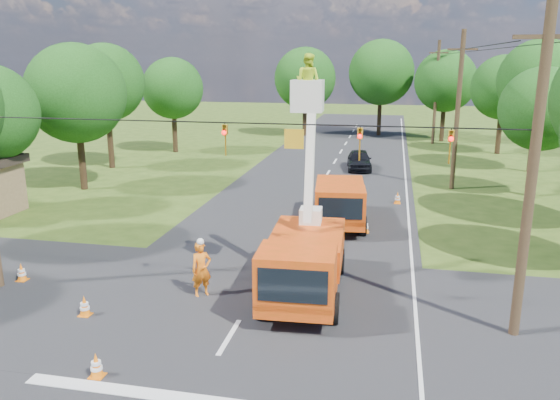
% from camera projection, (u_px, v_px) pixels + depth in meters
% --- Properties ---
extents(ground, '(140.00, 140.00, 0.00)m').
position_uv_depth(ground, '(319.00, 189.00, 35.51)').
color(ground, '#304A16').
rests_on(ground, ground).
extents(road_main, '(12.00, 100.00, 0.06)m').
position_uv_depth(road_main, '(319.00, 189.00, 35.51)').
color(road_main, black).
rests_on(road_main, ground).
extents(road_cross, '(56.00, 10.00, 0.07)m').
position_uv_depth(road_cross, '(246.00, 310.00, 18.45)').
color(road_cross, black).
rests_on(road_cross, ground).
extents(edge_line, '(0.12, 90.00, 0.02)m').
position_uv_depth(edge_line, '(407.00, 193.00, 34.41)').
color(edge_line, silver).
rests_on(edge_line, ground).
extents(bucket_truck, '(2.94, 6.78, 8.41)m').
position_uv_depth(bucket_truck, '(304.00, 249.00, 19.11)').
color(bucket_truck, '#EB4510').
rests_on(bucket_truck, ground).
extents(second_truck, '(3.06, 6.55, 2.37)m').
position_uv_depth(second_truck, '(340.00, 201.00, 27.65)').
color(second_truck, '#EB4510').
rests_on(second_truck, ground).
extents(ground_worker, '(0.87, 0.84, 2.02)m').
position_uv_depth(ground_worker, '(201.00, 269.00, 19.29)').
color(ground_worker, orange).
rests_on(ground_worker, ground).
extents(distant_car, '(2.22, 4.54, 1.49)m').
position_uv_depth(distant_car, '(359.00, 160.00, 41.68)').
color(distant_car, black).
rests_on(distant_car, ground).
extents(traffic_cone_0, '(0.38, 0.38, 0.71)m').
position_uv_depth(traffic_cone_0, '(96.00, 366.00, 14.42)').
color(traffic_cone_0, orange).
rests_on(traffic_cone_0, ground).
extents(traffic_cone_1, '(0.38, 0.38, 0.71)m').
position_uv_depth(traffic_cone_1, '(312.00, 244.00, 23.96)').
color(traffic_cone_1, orange).
rests_on(traffic_cone_1, ground).
extents(traffic_cone_2, '(0.38, 0.38, 0.71)m').
position_uv_depth(traffic_cone_2, '(365.00, 226.00, 26.48)').
color(traffic_cone_2, orange).
rests_on(traffic_cone_2, ground).
extents(traffic_cone_3, '(0.38, 0.38, 0.71)m').
position_uv_depth(traffic_cone_3, '(85.00, 306.00, 17.89)').
color(traffic_cone_3, orange).
rests_on(traffic_cone_3, ground).
extents(traffic_cone_4, '(0.38, 0.38, 0.71)m').
position_uv_depth(traffic_cone_4, '(22.00, 272.00, 20.73)').
color(traffic_cone_4, orange).
rests_on(traffic_cone_4, ground).
extents(traffic_cone_6, '(0.38, 0.38, 0.71)m').
position_uv_depth(traffic_cone_6, '(398.00, 198.00, 31.82)').
color(traffic_cone_6, orange).
rests_on(traffic_cone_6, ground).
extents(pole_right_near, '(1.80, 0.30, 10.00)m').
position_uv_depth(pole_right_near, '(532.00, 172.00, 15.50)').
color(pole_right_near, '#4C3823').
rests_on(pole_right_near, ground).
extents(pole_right_mid, '(1.80, 0.30, 10.00)m').
position_uv_depth(pole_right_mid, '(458.00, 110.00, 34.46)').
color(pole_right_mid, '#4C3823').
rests_on(pole_right_mid, ground).
extents(pole_right_far, '(1.80, 0.30, 10.00)m').
position_uv_depth(pole_right_far, '(436.00, 92.00, 53.41)').
color(pole_right_far, '#4C3823').
rests_on(pole_right_far, ground).
extents(signal_span, '(18.00, 0.29, 1.07)m').
position_uv_depth(signal_span, '(314.00, 139.00, 16.53)').
color(signal_span, black).
rests_on(signal_span, ground).
extents(tree_left_d, '(6.20, 6.20, 9.24)m').
position_uv_depth(tree_left_d, '(76.00, 94.00, 34.08)').
color(tree_left_d, '#382616').
rests_on(tree_left_d, ground).
extents(tree_left_e, '(5.80, 5.80, 9.41)m').
position_uv_depth(tree_left_e, '(106.00, 83.00, 40.98)').
color(tree_left_e, '#382616').
rests_on(tree_left_e, ground).
extents(tree_left_f, '(5.40, 5.40, 8.40)m').
position_uv_depth(tree_left_f, '(173.00, 88.00, 48.37)').
color(tree_left_f, '#382616').
rests_on(tree_left_f, ground).
extents(tree_right_c, '(5.00, 5.00, 7.83)m').
position_uv_depth(tree_right_c, '(542.00, 109.00, 32.53)').
color(tree_right_c, '#382616').
rests_on(tree_right_c, ground).
extents(tree_right_d, '(6.00, 6.00, 9.70)m').
position_uv_depth(tree_right_d, '(540.00, 81.00, 39.46)').
color(tree_right_d, '#382616').
rests_on(tree_right_d, ground).
extents(tree_right_e, '(5.60, 5.60, 8.63)m').
position_uv_depth(tree_right_e, '(504.00, 88.00, 47.46)').
color(tree_right_e, '#382616').
rests_on(tree_right_e, ground).
extents(tree_far_a, '(6.60, 6.60, 9.50)m').
position_uv_depth(tree_far_a, '(305.00, 78.00, 58.64)').
color(tree_far_a, '#382616').
rests_on(tree_far_a, ground).
extents(tree_far_b, '(7.00, 7.00, 10.32)m').
position_uv_depth(tree_far_b, '(381.00, 72.00, 58.81)').
color(tree_far_b, '#382616').
rests_on(tree_far_b, ground).
extents(tree_far_c, '(6.20, 6.20, 9.18)m').
position_uv_depth(tree_far_c, '(446.00, 81.00, 54.87)').
color(tree_far_c, '#382616').
rests_on(tree_far_c, ground).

